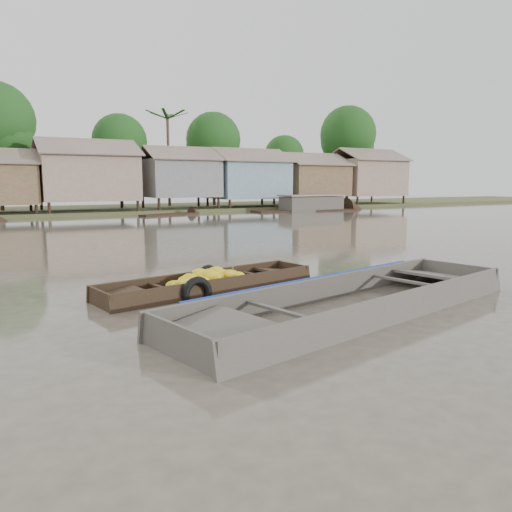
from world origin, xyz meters
TOP-DOWN VIEW (x-y plane):
  - ground at (0.00, 0.00)m, footprint 120.00×120.00m
  - riverbank at (3.03, 31.86)m, footprint 120.00×12.47m
  - banana_boat at (-0.12, 1.72)m, footprint 5.23×2.12m
  - viewer_boat at (1.57, -1.21)m, footprint 8.03×3.64m
  - distant_boats at (12.35, 25.10)m, footprint 43.41×3.09m

SIDE VIEW (x-z plane):
  - ground at x=0.00m, z-range 0.00..0.00m
  - viewer_boat at x=1.57m, z-range -0.25..0.38m
  - banana_boat at x=-0.12m, z-range -0.24..0.49m
  - distant_boats at x=12.35m, z-range -0.44..0.94m
  - riverbank at x=3.03m, z-range -2.04..8.18m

